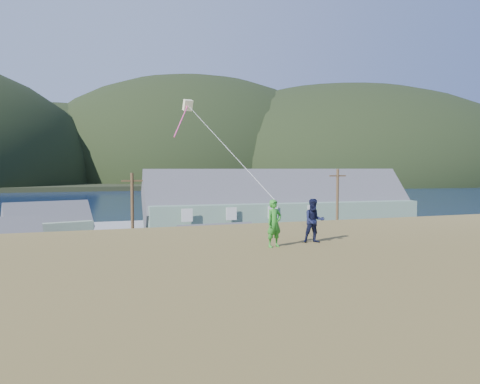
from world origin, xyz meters
The scene contains 14 objects.
ground centered at (0.00, 0.00, 0.00)m, with size 900.00×900.00×0.00m, color #0A1638.
grass_strip centered at (0.00, -2.00, 0.05)m, with size 110.00×8.00×0.10m, color #4C3D19.
waterfront_lot centered at (0.00, 17.00, 0.06)m, with size 72.00×36.00×0.12m, color #28282B.
wharf centered at (-6.00, 40.00, 0.45)m, with size 26.00×14.00×0.90m, color gray.
far_shore centered at (0.00, 330.00, 1.00)m, with size 900.00×320.00×2.00m, color black.
far_hills centered at (35.59, 279.38, 2.00)m, with size 760.00×265.00×143.00m.
lodge centered at (17.64, 19.34, 4.57)m, with size 34.24×11.24×11.88m.
shed_white centered at (5.66, 6.15, 2.24)m, with size 7.52×5.18×5.80m.
shed_palegreen_far centered at (-10.11, 28.94, 2.65)m, with size 11.38×8.10×6.93m.
utility_poles centered at (-0.88, 1.50, 4.89)m, with size 31.79×0.24×9.79m.
parked_cars centered at (-10.82, 20.68, 0.87)m, with size 23.07×11.76×1.57m.
kite_flyer_green centered at (0.36, -19.37, 8.05)m, with size 0.62×0.41×1.70m, color #298524.
kite_flyer_navy centered at (2.16, -18.97, 8.03)m, with size 0.81×0.63×1.66m, color black.
kite_rig centered at (-0.94, -11.21, 13.03)m, with size 1.25×4.50×9.62m.
Camera 1 is at (-6.17, -34.66, 10.04)m, focal length 35.00 mm.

